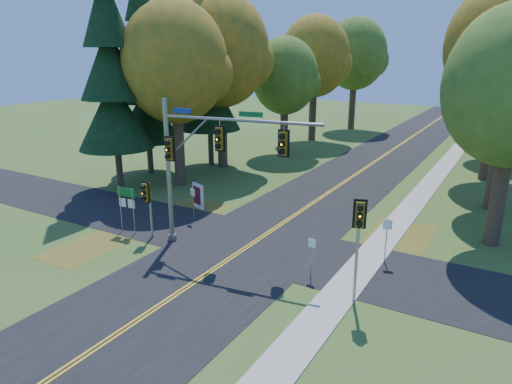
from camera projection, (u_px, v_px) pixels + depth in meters
The scene contains 28 objects.
ground at pixel (233, 257), 23.90m from camera, with size 160.00×160.00×0.00m, color #3C5D20.
road_main at pixel (233, 256), 23.89m from camera, with size 8.00×160.00×0.02m, color black.
road_cross at pixel (253, 243), 25.54m from camera, with size 60.00×6.00×0.02m, color black.
centerline_left at pixel (232, 256), 23.94m from camera, with size 0.10×160.00×0.01m, color gold.
centerline_right at pixel (235, 257), 23.84m from camera, with size 0.10×160.00×0.01m, color gold.
sidewalk_east at pixel (346, 285), 20.87m from camera, with size 1.60×160.00×0.06m, color #9E998E.
leaf_patch_w_near at pixel (185, 213), 30.35m from camera, with size 4.00×6.00×0.00m, color brown.
leaf_patch_e at pixel (393, 243), 25.53m from camera, with size 3.50×8.00×0.00m, color brown.
leaf_patch_w_far at pixel (89, 247), 25.07m from camera, with size 3.00×5.00×0.00m, color brown.
tree_w_a at pixel (176, 63), 34.27m from camera, with size 8.00×8.00×14.15m.
tree_w_b at pixel (222, 51), 39.99m from camera, with size 8.60×8.60×15.38m.
tree_e_b at pixel (512, 75), 28.79m from camera, with size 7.60×7.60×13.33m.
tree_w_c at pixel (286, 76), 46.37m from camera, with size 6.80×6.80×11.91m.
tree_e_c at pixel (504, 47), 35.49m from camera, with size 8.80×8.80×15.79m.
tree_w_d at pixel (315, 57), 53.30m from camera, with size 8.20×8.20×14.56m.
tree_e_d at pixel (499, 74), 44.06m from camera, with size 7.00×7.00×12.32m.
tree_w_e at pixel (356, 54), 61.60m from camera, with size 8.40×8.40×14.97m.
pine_a at pixel (110, 68), 33.21m from camera, with size 5.60×5.60×19.48m.
pine_b at pixel (145, 79), 38.36m from camera, with size 5.60×5.60×17.31m.
pine_c at pixel (208, 59), 40.57m from camera, with size 5.60×5.60×20.56m.
traffic_mast at pixel (202, 155), 23.68m from camera, with size 8.71×1.78×7.97m.
east_signal_pole at pixel (359, 226), 18.34m from camera, with size 0.52×0.63×4.70m.
ped_signal_pole at pixel (147, 197), 25.50m from camera, with size 0.54×0.62×3.40m.
route_sign_cluster at pixel (127, 201), 26.56m from camera, with size 1.31×0.18×2.82m.
info_kiosk at pixel (198, 196), 31.21m from camera, with size 1.20×0.65×1.70m.
reg_sign_e_north at pixel (387, 232), 22.79m from camera, with size 0.45×0.13×2.37m.
reg_sign_e_south at pixel (312, 250), 21.33m from camera, with size 0.38×0.08×2.01m.
reg_sign_w at pixel (193, 198), 28.57m from camera, with size 0.41×0.13×2.19m.
Camera 1 is at (12.15, -18.22, 10.21)m, focal length 32.00 mm.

